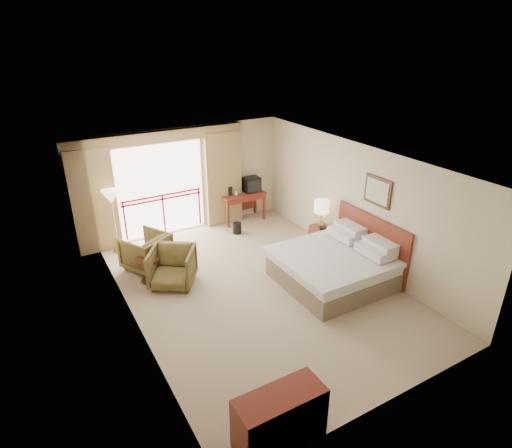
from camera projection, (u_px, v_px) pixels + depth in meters
floor at (258, 287)px, 8.84m from camera, size 7.00×7.00×0.00m
ceiling at (258, 161)px, 7.72m from camera, size 7.00×7.00×0.00m
wall_back at (190, 179)px, 11.04m from camera, size 5.00×0.00×5.00m
wall_front at (394, 327)px, 5.52m from camera, size 5.00×0.00×5.00m
wall_left at (129, 260)px, 7.15m from camera, size 0.00×7.00×7.00m
wall_right at (356, 204)px, 9.41m from camera, size 0.00×7.00×7.00m
balcony_door at (161, 190)px, 10.73m from camera, size 2.40×0.00×2.40m
balcony_railing at (163, 204)px, 10.87m from camera, size 2.09×0.03×1.02m
curtain_left at (94, 201)px, 9.85m from camera, size 1.00×0.26×2.50m
curtain_right at (223, 179)px, 11.35m from camera, size 1.00×0.26×2.50m
valance at (157, 137)px, 10.09m from camera, size 4.40×0.22×0.28m
hvac_vent at (235, 135)px, 11.20m from camera, size 0.50×0.04×0.50m
bed at (335, 266)px, 8.89m from camera, size 2.13×2.06×0.97m
headboard at (371, 244)px, 9.21m from camera, size 0.06×2.10×1.30m
framed_art at (378, 191)px, 8.72m from camera, size 0.04×0.72×0.60m
nightstand at (321, 238)px, 10.25m from camera, size 0.44×0.52×0.59m
table_lamp at (322, 207)px, 9.97m from camera, size 0.36×0.36×0.63m
phone at (324, 228)px, 9.97m from camera, size 0.21×0.19×0.08m
desk at (241, 198)px, 11.77m from camera, size 1.23×0.59×0.80m
tv at (252, 184)px, 11.70m from camera, size 0.45×0.35×0.40m
coffee_maker at (230, 191)px, 11.44m from camera, size 0.12×0.12×0.24m
cup at (236, 193)px, 11.50m from camera, size 0.09×0.09×0.11m
wastebasket at (237, 228)px, 11.14m from camera, size 0.28×0.28×0.29m
armchair_far at (148, 267)px, 9.58m from camera, size 1.19×1.20×0.81m
armchair_near at (174, 284)px, 8.95m from camera, size 1.22×1.23×0.81m
side_table at (148, 266)px, 8.91m from camera, size 0.50×0.50×0.54m
book at (147, 258)px, 8.84m from camera, size 0.23×0.25×0.02m
floor_lamp at (111, 199)px, 9.73m from camera, size 0.40×0.40×1.56m
dresser at (280, 419)px, 5.38m from camera, size 1.17×0.50×0.78m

